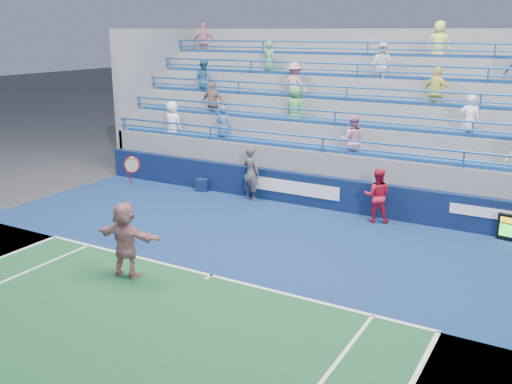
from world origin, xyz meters
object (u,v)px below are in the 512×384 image
Objects in this scene: tennis_player at (125,239)px; line_judge at (251,173)px; judge_chair at (203,184)px; ball_girl at (377,196)px.

tennis_player reaches higher than line_judge.
line_judge is at bearing -3.42° from judge_chair.
line_judge reaches higher than ball_girl.
tennis_player is 7.15m from line_judge.
judge_chair is 0.48× the size of ball_girl.
judge_chair is 2.29m from line_judge.
line_judge is at bearing 95.15° from tennis_player.
tennis_player is at bearing 112.11° from line_judge.
ball_girl is at bearing -2.38° from judge_chair.
line_judge is at bearing -19.78° from ball_girl.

